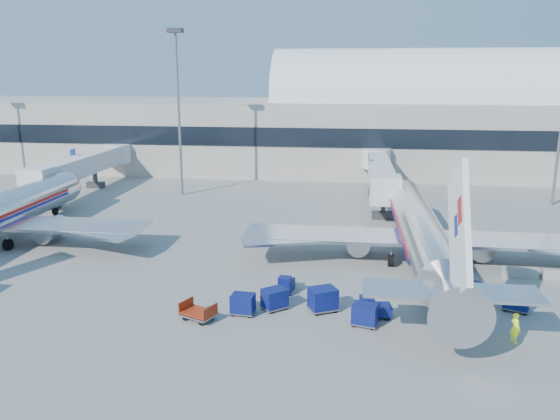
# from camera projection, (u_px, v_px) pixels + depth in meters

# --- Properties ---
(ground) EXTENTS (260.00, 260.00, 0.00)m
(ground) POSITION_uv_depth(u_px,v_px,m) (305.00, 277.00, 46.36)
(ground) COLOR gray
(ground) RESTS_ON ground
(terminal) EXTENTS (170.00, 28.15, 21.00)m
(terminal) POSITION_uv_depth(u_px,v_px,m) (257.00, 125.00, 100.04)
(terminal) COLOR #B2AA9E
(terminal) RESTS_ON ground
(airliner_main) EXTENTS (32.00, 37.26, 12.07)m
(airliner_main) POSITION_uv_depth(u_px,v_px,m) (421.00, 233.00, 48.75)
(airliner_main) COLOR silver
(airliner_main) RESTS_ON ground
(jetbridge_near) EXTENTS (4.40, 27.50, 6.25)m
(jetbridge_near) POSITION_uv_depth(u_px,v_px,m) (380.00, 171.00, 74.11)
(jetbridge_near) COLOR silver
(jetbridge_near) RESTS_ON ground
(jetbridge_mid) EXTENTS (4.40, 27.50, 6.25)m
(jetbridge_mid) POSITION_uv_depth(u_px,v_px,m) (87.00, 164.00, 79.26)
(jetbridge_mid) COLOR silver
(jetbridge_mid) RESTS_ON ground
(mast_west) EXTENTS (2.00, 1.20, 22.60)m
(mast_west) POSITION_uv_depth(u_px,v_px,m) (178.00, 88.00, 74.07)
(mast_west) COLOR slate
(mast_west) RESTS_ON ground
(barrier_near) EXTENTS (3.00, 0.55, 0.90)m
(barrier_near) POSITION_uv_depth(u_px,v_px,m) (520.00, 273.00, 45.96)
(barrier_near) COLOR #9E9E96
(barrier_near) RESTS_ON ground
(tug_lead) EXTENTS (2.53, 1.54, 1.55)m
(tug_lead) POSITION_uv_depth(u_px,v_px,m) (373.00, 308.00, 38.44)
(tug_lead) COLOR #0B1455
(tug_lead) RESTS_ON ground
(tug_right) EXTENTS (2.22, 2.09, 1.33)m
(tug_right) POSITION_uv_depth(u_px,v_px,m) (477.00, 292.00, 41.49)
(tug_right) COLOR #0B1455
(tug_right) RESTS_ON ground
(tug_left) EXTENTS (1.30, 2.25, 1.40)m
(tug_left) POSITION_uv_depth(u_px,v_px,m) (286.00, 284.00, 42.91)
(tug_left) COLOR #0B1455
(tug_left) RESTS_ON ground
(cart_train_a) EXTENTS (2.46, 2.26, 1.75)m
(cart_train_a) POSITION_uv_depth(u_px,v_px,m) (323.00, 299.00, 39.43)
(cart_train_a) COLOR #0B1455
(cart_train_a) RESTS_ON ground
(cart_train_b) EXTENTS (2.22, 2.17, 1.56)m
(cart_train_b) POSITION_uv_depth(u_px,v_px,m) (275.00, 298.00, 39.77)
(cart_train_b) COLOR #0B1455
(cart_train_b) RESTS_ON ground
(cart_train_c) EXTENTS (1.80, 1.44, 1.50)m
(cart_train_c) POSITION_uv_depth(u_px,v_px,m) (243.00, 304.00, 38.93)
(cart_train_c) COLOR #0B1455
(cart_train_c) RESTS_ON ground
(cart_solo_near) EXTENTS (2.01, 1.70, 1.53)m
(cart_solo_near) POSITION_uv_depth(u_px,v_px,m) (365.00, 314.00, 37.17)
(cart_solo_near) COLOR #0B1455
(cart_solo_near) RESTS_ON ground
(cart_solo_far) EXTENTS (2.19, 1.96, 1.59)m
(cart_solo_far) POSITION_uv_depth(u_px,v_px,m) (517.00, 299.00, 39.54)
(cart_solo_far) COLOR #0B1455
(cart_solo_far) RESTS_ON ground
(cart_open_red) EXTENTS (2.75, 2.41, 0.61)m
(cart_open_red) POSITION_uv_depth(u_px,v_px,m) (199.00, 314.00, 38.14)
(cart_open_red) COLOR slate
(cart_open_red) RESTS_ON ground
(ramp_worker) EXTENTS (0.75, 0.86, 1.99)m
(ramp_worker) POSITION_uv_depth(u_px,v_px,m) (515.00, 327.00, 34.86)
(ramp_worker) COLOR #D1FF1A
(ramp_worker) RESTS_ON ground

